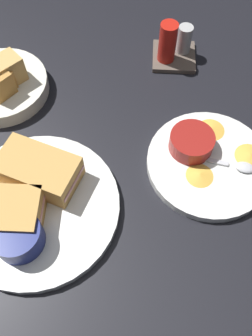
# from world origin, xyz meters

# --- Properties ---
(ground_plane) EXTENTS (1.10, 1.10, 0.03)m
(ground_plane) POSITION_xyz_m (0.00, 0.00, -0.01)
(ground_plane) COLOR black
(plate_sandwich_main) EXTENTS (0.28, 0.28, 0.02)m
(plate_sandwich_main) POSITION_xyz_m (-0.08, -0.07, 0.01)
(plate_sandwich_main) COLOR white
(plate_sandwich_main) RESTS_ON ground_plane
(sandwich_half_near) EXTENTS (0.15, 0.11, 0.05)m
(sandwich_half_near) POSITION_xyz_m (-0.08, -0.02, 0.04)
(sandwich_half_near) COLOR tan
(sandwich_half_near) RESTS_ON plate_sandwich_main
(ramekin_dark_sauce) EXTENTS (0.08, 0.08, 0.04)m
(ramekin_dark_sauce) POSITION_xyz_m (-0.09, -0.13, 0.04)
(ramekin_dark_sauce) COLOR navy
(ramekin_dark_sauce) RESTS_ON plate_sandwich_main
(spoon_by_dark_ramekin) EXTENTS (0.03, 0.10, 0.01)m
(spoon_by_dark_ramekin) POSITION_xyz_m (-0.09, -0.07, 0.02)
(spoon_by_dark_ramekin) COLOR silver
(spoon_by_dark_ramekin) RESTS_ON plate_sandwich_main
(plate_chips_companion) EXTENTS (0.22, 0.22, 0.02)m
(plate_chips_companion) POSITION_xyz_m (0.20, 0.03, 0.01)
(plate_chips_companion) COLOR white
(plate_chips_companion) RESTS_ON ground_plane
(ramekin_light_gravy) EXTENTS (0.08, 0.08, 0.03)m
(ramekin_light_gravy) POSITION_xyz_m (0.17, 0.06, 0.03)
(ramekin_light_gravy) COLOR maroon
(ramekin_light_gravy) RESTS_ON plate_chips_companion
(spoon_by_gravy_ramekin) EXTENTS (0.10, 0.03, 0.01)m
(spoon_by_gravy_ramekin) POSITION_xyz_m (0.25, 0.02, 0.02)
(spoon_by_gravy_ramekin) COLOR silver
(spoon_by_gravy_ramekin) RESTS_ON plate_chips_companion
(plantain_chip_scatter) EXTENTS (0.18, 0.16, 0.01)m
(plantain_chip_scatter) POSITION_xyz_m (0.22, 0.06, 0.02)
(plantain_chip_scatter) COLOR orange
(plantain_chip_scatter) RESTS_ON plate_chips_companion
(bread_basket_rear) EXTENTS (0.19, 0.19, 0.08)m
(bread_basket_rear) POSITION_xyz_m (-0.20, 0.18, 0.03)
(bread_basket_rear) COLOR silver
(bread_basket_rear) RESTS_ON ground_plane
(condiment_caddy) EXTENTS (0.09, 0.09, 0.10)m
(condiment_caddy) POSITION_xyz_m (0.14, 0.29, 0.03)
(condiment_caddy) COLOR brown
(condiment_caddy) RESTS_ON ground_plane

